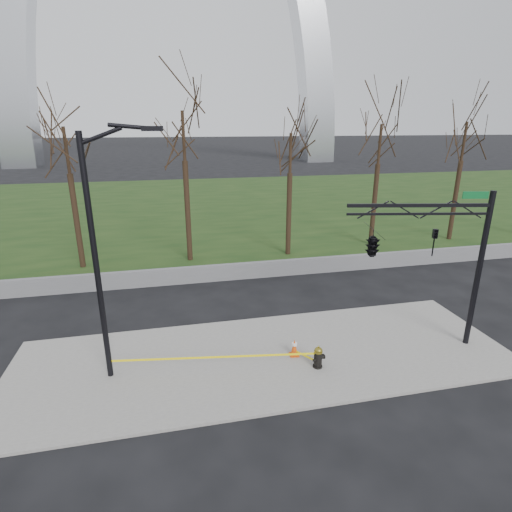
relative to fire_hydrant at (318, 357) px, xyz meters
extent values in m
plane|color=black|center=(-1.60, 1.06, -0.48)|extent=(500.00, 500.00, 0.00)
cube|color=gray|center=(-1.60, 1.06, -0.43)|extent=(18.00, 6.00, 0.10)
cube|color=black|center=(-1.60, 31.06, -0.45)|extent=(120.00, 40.00, 0.06)
cube|color=#59595B|center=(-1.60, 9.06, -0.03)|extent=(60.00, 0.30, 0.90)
cylinder|color=black|center=(-0.01, 0.00, -0.35)|extent=(0.33, 0.33, 0.06)
cylinder|color=black|center=(-0.01, 0.00, -0.08)|extent=(0.26, 0.26, 0.59)
cylinder|color=black|center=(0.19, 0.06, -0.04)|extent=(0.23, 0.21, 0.16)
cylinder|color=black|center=(-0.15, -0.05, -0.06)|extent=(0.12, 0.12, 0.10)
cylinder|color=olive|center=(-0.01, 0.00, 0.23)|extent=(0.29, 0.29, 0.06)
ellipsoid|color=olive|center=(-0.01, 0.00, 0.29)|extent=(0.27, 0.27, 0.21)
cylinder|color=olive|center=(-0.01, 0.00, 0.41)|extent=(0.06, 0.06, 0.08)
cube|color=#D8460B|center=(-0.58, 0.89, -0.36)|extent=(0.36, 0.36, 0.04)
cone|color=#D8460B|center=(-0.58, 0.89, -0.03)|extent=(0.26, 0.26, 0.62)
cylinder|color=white|center=(-0.58, 0.89, 0.08)|extent=(0.20, 0.20, 0.09)
cylinder|color=black|center=(-7.02, 1.06, 3.52)|extent=(0.18, 0.18, 8.00)
cylinder|color=black|center=(-6.47, 1.02, 7.37)|extent=(1.27, 0.20, 0.56)
cylinder|color=black|center=(-5.62, 0.97, 7.62)|extent=(1.21, 0.20, 0.22)
cube|color=black|center=(-5.02, 0.93, 7.57)|extent=(0.61, 0.26, 0.14)
cylinder|color=black|center=(6.19, 0.31, 2.52)|extent=(0.20, 0.20, 6.00)
cube|color=black|center=(3.74, 0.80, 5.02)|extent=(4.93, 1.10, 0.12)
cube|color=black|center=(3.74, 0.80, 4.72)|extent=(4.92, 1.06, 0.08)
cube|color=#0C5926|center=(5.60, 0.43, 5.37)|extent=(0.89, 0.22, 0.25)
imported|color=black|center=(4.43, 0.66, 3.67)|extent=(0.20, 0.23, 1.00)
imported|color=black|center=(2.27, 1.10, 3.67)|extent=(1.01, 2.54, 1.00)
cube|color=yellow|center=(-3.51, 0.53, 0.16)|extent=(7.01, 1.07, 0.08)
cube|color=yellow|center=(-0.30, 0.44, -0.18)|extent=(0.58, 0.90, 0.08)
camera|label=1|loc=(-4.72, -11.34, 7.72)|focal=28.18mm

